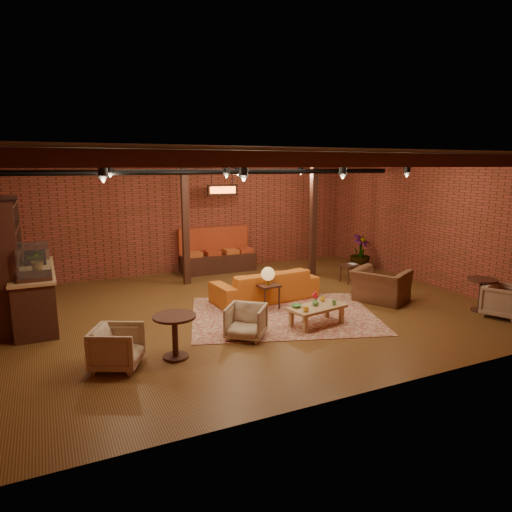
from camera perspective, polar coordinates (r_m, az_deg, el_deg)
name	(u,v)px	position (r m, az deg, el deg)	size (l,w,h in m)	color
floor	(250,308)	(9.79, -0.79, -6.57)	(10.00, 10.00, 0.00)	#422610
ceiling	(249,155)	(9.32, -0.84, 12.50)	(10.00, 8.00, 0.02)	black
wall_back	(192,215)	(13.14, -8.04, 5.04)	(10.00, 0.02, 3.20)	brown
wall_front	(377,276)	(6.07, 14.94, -2.44)	(10.00, 0.02, 3.20)	brown
wall_right	(430,222)	(12.34, 20.92, 4.01)	(0.02, 8.00, 3.20)	brown
ceiling_beams	(249,161)	(9.32, -0.84, 11.76)	(9.80, 6.40, 0.22)	black
ceiling_pipe	(221,172)	(10.80, -4.39, 10.44)	(0.12, 0.12, 9.60)	black
post_left	(185,222)	(11.64, -8.82, 4.23)	(0.16, 0.16, 3.20)	black
post_right	(313,218)	(12.49, 7.16, 4.75)	(0.16, 0.16, 3.20)	black
service_counter	(34,282)	(9.75, -26.01, -2.93)	(0.80, 2.50, 1.60)	black
plant_counter	(38,258)	(9.86, -25.63, -0.25)	(0.35, 0.39, 0.30)	#337F33
shelving_hutch	(8,262)	(9.78, -28.54, -0.72)	(0.52, 2.00, 2.40)	black
banquette	(218,254)	(13.08, -4.81, 0.20)	(2.10, 0.70, 1.00)	#A0361A
service_sign	(222,190)	(12.43, -4.22, 8.24)	(0.86, 0.06, 0.30)	#FF5719
ceiling_spotlights	(249,172)	(9.32, -0.84, 10.41)	(6.40, 4.40, 0.28)	black
rug	(283,315)	(9.38, 3.45, -7.35)	(3.67, 2.80, 0.01)	maroon
sofa	(265,285)	(10.30, 1.13, -3.65)	(2.38, 0.93, 0.70)	#BB5C19
coffee_table	(316,308)	(8.76, 7.53, -6.48)	(1.20, 0.74, 0.63)	#9D7849
side_table_lamp	(268,277)	(9.59, 1.50, -2.67)	(0.46, 0.46, 0.91)	black
round_table_left	(175,329)	(7.35, -10.12, -9.00)	(0.68, 0.68, 0.70)	black
armchair_a	(117,345)	(7.26, -16.98, -10.63)	(0.69, 0.64, 0.71)	beige
armchair_b	(246,320)	(8.08, -1.27, -8.02)	(0.64, 0.60, 0.66)	beige
armchair_right	(381,280)	(10.53, 15.36, -2.93)	(1.12, 0.73, 0.98)	brown
side_table_book	(350,266)	(12.05, 11.71, -1.22)	(0.43, 0.43, 0.50)	black
round_table_right	(481,289)	(10.60, 26.35, -3.76)	(0.59, 0.59, 0.70)	black
armchair_far	(503,299)	(10.44, 28.53, -4.78)	(0.70, 0.65, 0.72)	beige
plant_tall	(362,217)	(13.38, 13.10, 4.75)	(1.74, 1.74, 3.10)	#4C7F4C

